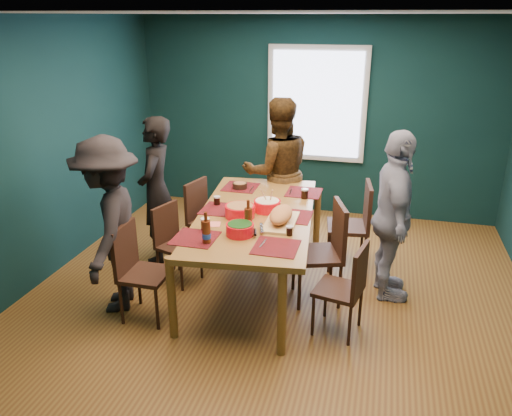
# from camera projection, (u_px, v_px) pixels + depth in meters

# --- Properties ---
(room) EXTENTS (5.01, 5.01, 2.71)m
(room) POSITION_uv_depth(u_px,v_px,m) (284.00, 159.00, 4.86)
(room) COLOR olive
(room) RESTS_ON ground
(dining_table) EXTENTS (1.34, 2.33, 0.84)m
(dining_table) POSITION_uv_depth(u_px,v_px,m) (256.00, 220.00, 5.00)
(dining_table) COLOR olive
(dining_table) RESTS_ON floor
(chair_left_far) EXTENTS (0.50, 0.50, 0.91)m
(chair_left_far) POSITION_uv_depth(u_px,v_px,m) (204.00, 213.00, 5.79)
(chair_left_far) COLOR #321A10
(chair_left_far) RESTS_ON floor
(chair_left_mid) EXTENTS (0.48, 0.48, 0.84)m
(chair_left_mid) POSITION_uv_depth(u_px,v_px,m) (173.00, 237.00, 5.28)
(chair_left_mid) COLOR #321A10
(chair_left_mid) RESTS_ON floor
(chair_left_near) EXTENTS (0.42, 0.42, 0.92)m
(chair_left_near) POSITION_uv_depth(u_px,v_px,m) (136.00, 265.00, 4.59)
(chair_left_near) COLOR #321A10
(chair_left_near) RESTS_ON floor
(chair_right_far) EXTENTS (0.50, 0.50, 0.99)m
(chair_right_far) POSITION_uv_depth(u_px,v_px,m) (357.00, 219.00, 5.52)
(chair_right_far) COLOR #321A10
(chair_right_far) RESTS_ON floor
(chair_right_mid) EXTENTS (0.58, 0.58, 1.02)m
(chair_right_mid) POSITION_uv_depth(u_px,v_px,m) (327.00, 245.00, 4.86)
(chair_right_mid) COLOR #321A10
(chair_right_mid) RESTS_ON floor
(chair_right_near) EXTENTS (0.46, 0.46, 0.86)m
(chair_right_near) POSITION_uv_depth(u_px,v_px,m) (348.00, 284.00, 4.34)
(chair_right_near) COLOR #321A10
(chair_right_near) RESTS_ON floor
(person_far_left) EXTENTS (0.49, 0.67, 1.67)m
(person_far_left) POSITION_uv_depth(u_px,v_px,m) (156.00, 191.00, 5.62)
(person_far_left) COLOR black
(person_far_left) RESTS_ON floor
(person_back) EXTENTS (1.08, 0.99, 1.80)m
(person_back) POSITION_uv_depth(u_px,v_px,m) (278.00, 172.00, 6.08)
(person_back) COLOR black
(person_back) RESTS_ON floor
(person_right) EXTENTS (0.57, 1.06, 1.71)m
(person_right) POSITION_uv_depth(u_px,v_px,m) (393.00, 217.00, 4.83)
(person_right) COLOR white
(person_right) RESTS_ON floor
(person_near_left) EXTENTS (0.92, 1.23, 1.70)m
(person_near_left) POSITION_uv_depth(u_px,v_px,m) (110.00, 226.00, 4.65)
(person_near_left) COLOR black
(person_near_left) RESTS_ON floor
(bowl_salad) EXTENTS (0.29, 0.29, 0.12)m
(bowl_salad) POSITION_uv_depth(u_px,v_px,m) (240.00, 211.00, 4.85)
(bowl_salad) COLOR red
(bowl_salad) RESTS_ON dining_table
(bowl_dumpling) EXTENTS (0.27, 0.27, 0.25)m
(bowl_dumpling) POSITION_uv_depth(u_px,v_px,m) (267.00, 205.00, 5.00)
(bowl_dumpling) COLOR red
(bowl_dumpling) RESTS_ON dining_table
(bowl_herbs) EXTENTS (0.25, 0.25, 0.11)m
(bowl_herbs) POSITION_uv_depth(u_px,v_px,m) (240.00, 229.00, 4.45)
(bowl_herbs) COLOR red
(bowl_herbs) RESTS_ON dining_table
(cutting_board) EXTENTS (0.34, 0.69, 0.15)m
(cutting_board) POSITION_uv_depth(u_px,v_px,m) (281.00, 216.00, 4.70)
(cutting_board) COLOR #DABB75
(cutting_board) RESTS_ON dining_table
(small_bowl) EXTENTS (0.17, 0.17, 0.07)m
(small_bowl) POSITION_uv_depth(u_px,v_px,m) (240.00, 185.00, 5.65)
(small_bowl) COLOR black
(small_bowl) RESTS_ON dining_table
(beer_bottle_a) EXTENTS (0.08, 0.08, 0.29)m
(beer_bottle_a) POSITION_uv_depth(u_px,v_px,m) (206.00, 232.00, 4.28)
(beer_bottle_a) COLOR #4B1E0D
(beer_bottle_a) RESTS_ON dining_table
(beer_bottle_b) EXTENTS (0.07, 0.07, 0.28)m
(beer_bottle_b) POSITION_uv_depth(u_px,v_px,m) (248.00, 218.00, 4.56)
(beer_bottle_b) COLOR #4B1E0D
(beer_bottle_b) RESTS_ON dining_table
(cola_glass_a) EXTENTS (0.08, 0.08, 0.12)m
(cola_glass_a) POSITION_uv_depth(u_px,v_px,m) (205.00, 224.00, 4.54)
(cola_glass_a) COLOR black
(cola_glass_a) RESTS_ON dining_table
(cola_glass_b) EXTENTS (0.06, 0.06, 0.09)m
(cola_glass_b) POSITION_uv_depth(u_px,v_px,m) (289.00, 230.00, 4.45)
(cola_glass_b) COLOR black
(cola_glass_b) RESTS_ON dining_table
(cola_glass_c) EXTENTS (0.08, 0.08, 0.11)m
(cola_glass_c) POSITION_uv_depth(u_px,v_px,m) (305.00, 193.00, 5.34)
(cola_glass_c) COLOR black
(cola_glass_c) RESTS_ON dining_table
(cola_glass_d) EXTENTS (0.07, 0.07, 0.10)m
(cola_glass_d) POSITION_uv_depth(u_px,v_px,m) (217.00, 200.00, 5.16)
(cola_glass_d) COLOR black
(cola_glass_d) RESTS_ON dining_table
(napkin_a) EXTENTS (0.16, 0.16, 0.00)m
(napkin_a) POSITION_uv_depth(u_px,v_px,m) (288.00, 214.00, 4.94)
(napkin_a) COLOR #FF786B
(napkin_a) RESTS_ON dining_table
(napkin_b) EXTENTS (0.16, 0.16, 0.00)m
(napkin_b) POSITION_uv_depth(u_px,v_px,m) (213.00, 224.00, 4.69)
(napkin_b) COLOR #FF786B
(napkin_b) RESTS_ON dining_table
(napkin_c) EXTENTS (0.14, 0.14, 0.00)m
(napkin_c) POSITION_uv_depth(u_px,v_px,m) (278.00, 248.00, 4.22)
(napkin_c) COLOR #FF786B
(napkin_c) RESTS_ON dining_table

